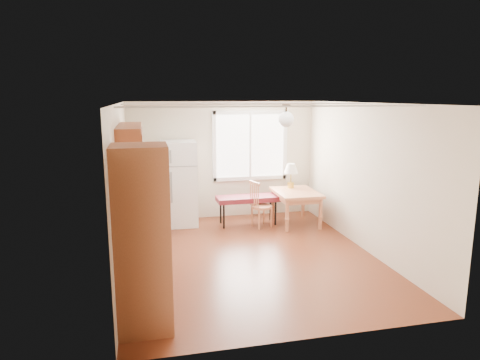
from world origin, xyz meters
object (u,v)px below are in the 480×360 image
object	(u,v)px
refrigerator	(179,183)
chair	(258,202)
bench	(248,199)
dining_table	(296,196)

from	to	relation	value
refrigerator	chair	xyz separation A→B (m)	(1.51, -0.58, -0.33)
refrigerator	bench	world-z (taller)	refrigerator
refrigerator	dining_table	distance (m)	2.40
chair	bench	bearing A→B (deg)	100.73
refrigerator	chair	size ratio (longest dim) A/B	1.84
bench	dining_table	xyz separation A→B (m)	(0.97, -0.19, 0.06)
bench	dining_table	size ratio (longest dim) A/B	1.15
bench	chair	distance (m)	0.31
refrigerator	dining_table	bearing A→B (deg)	-9.77
dining_table	refrigerator	bearing A→B (deg)	168.41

